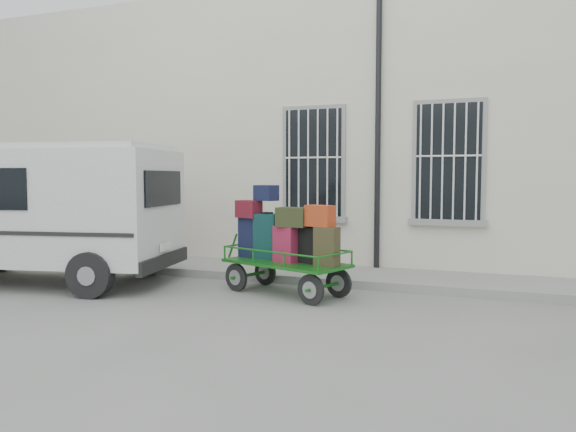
{
  "coord_description": "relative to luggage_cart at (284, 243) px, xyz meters",
  "views": [
    {
      "loc": [
        3.24,
        -8.12,
        1.96
      ],
      "look_at": [
        -0.22,
        1.0,
        1.28
      ],
      "focal_mm": 35.0,
      "sensor_mm": 36.0,
      "label": 1
    }
  ],
  "objects": [
    {
      "name": "ground",
      "position": [
        0.13,
        -0.57,
        -0.86
      ],
      "size": [
        80.0,
        80.0,
        0.0
      ],
      "primitive_type": "plane",
      "color": "slate",
      "rests_on": "ground"
    },
    {
      "name": "building",
      "position": [
        0.13,
        4.93,
        2.14
      ],
      "size": [
        24.0,
        5.15,
        6.0
      ],
      "color": "beige",
      "rests_on": "ground"
    },
    {
      "name": "sidewalk",
      "position": [
        0.13,
        1.63,
        -0.79
      ],
      "size": [
        24.0,
        1.7,
        0.15
      ],
      "primitive_type": "cube",
      "color": "gray",
      "rests_on": "ground"
    },
    {
      "name": "luggage_cart",
      "position": [
        0.0,
        0.0,
        0.0
      ],
      "size": [
        2.51,
        1.62,
        1.82
      ],
      "rotation": [
        0.0,
        0.0,
        -0.35
      ],
      "color": "black",
      "rests_on": "ground"
    },
    {
      "name": "van",
      "position": [
        -4.6,
        -0.73,
        0.59
      ],
      "size": [
        5.32,
        3.0,
        2.53
      ],
      "rotation": [
        0.0,
        0.0,
        0.19
      ],
      "color": "silver",
      "rests_on": "ground"
    }
  ]
}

